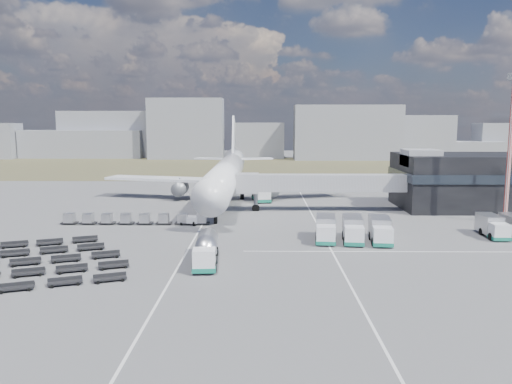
{
  "coord_description": "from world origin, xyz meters",
  "views": [
    {
      "loc": [
        7.26,
        -68.26,
        15.99
      ],
      "look_at": [
        6.29,
        16.35,
        4.0
      ],
      "focal_mm": 35.0,
      "sensor_mm": 36.0,
      "label": 1
    }
  ],
  "objects": [
    {
      "name": "ground",
      "position": [
        0.0,
        0.0,
        0.0
      ],
      "size": [
        420.0,
        420.0,
        0.0
      ],
      "primitive_type": "plane",
      "color": "#565659",
      "rests_on": "ground"
    },
    {
      "name": "grass_strip",
      "position": [
        0.0,
        110.0,
        0.01
      ],
      "size": [
        420.0,
        90.0,
        0.01
      ],
      "primitive_type": "cube",
      "color": "brown",
      "rests_on": "ground"
    },
    {
      "name": "lane_markings",
      "position": [
        9.77,
        3.0,
        0.01
      ],
      "size": [
        47.12,
        110.0,
        0.01
      ],
      "color": "silver",
      "rests_on": "ground"
    },
    {
      "name": "terminal",
      "position": [
        47.77,
        23.96,
        5.25
      ],
      "size": [
        30.4,
        16.4,
        11.0
      ],
      "color": "black",
      "rests_on": "ground"
    },
    {
      "name": "jet_bridge",
      "position": [
        15.9,
        20.42,
        5.05
      ],
      "size": [
        30.3,
        3.8,
        7.05
      ],
      "color": "#939399",
      "rests_on": "ground"
    },
    {
      "name": "airliner",
      "position": [
        0.0,
        32.38,
        5.29
      ],
      "size": [
        51.59,
        64.53,
        17.62
      ],
      "color": "white",
      "rests_on": "ground"
    },
    {
      "name": "skyline",
      "position": [
        -6.11,
        150.99,
        9.06
      ],
      "size": [
        309.66,
        27.19,
        25.79
      ],
      "color": "gray",
      "rests_on": "ground"
    },
    {
      "name": "fuel_tanker",
      "position": [
        0.94,
        -13.25,
        1.58
      ],
      "size": [
        3.07,
        9.94,
        3.17
      ],
      "rotation": [
        0.0,
        0.0,
        0.06
      ],
      "color": "white",
      "rests_on": "ground"
    },
    {
      "name": "pushback_tug",
      "position": [
        -4.0,
        8.0,
        0.68
      ],
      "size": [
        3.29,
        2.41,
        1.36
      ],
      "primitive_type": "cube",
      "rotation": [
        0.0,
        0.0,
        -0.28
      ],
      "color": "white",
      "rests_on": "ground"
    },
    {
      "name": "catering_truck",
      "position": [
        7.18,
        31.35,
        1.6
      ],
      "size": [
        4.06,
        7.21,
        3.12
      ],
      "rotation": [
        0.0,
        0.0,
        0.2
      ],
      "color": "white",
      "rests_on": "ground"
    },
    {
      "name": "service_trucks_near",
      "position": [
        19.51,
        -2.6,
        1.62
      ],
      "size": [
        10.55,
        8.44,
        2.98
      ],
      "rotation": [
        0.0,
        0.0,
        -0.11
      ],
      "color": "white",
      "rests_on": "ground"
    },
    {
      "name": "uld_row",
      "position": [
        -12.46,
        7.98,
        0.94
      ],
      "size": [
        23.15,
        1.51,
        1.56
      ],
      "rotation": [
        0.0,
        0.0,
        0.0
      ],
      "color": "black",
      "rests_on": "ground"
    },
    {
      "name": "floodlight_mast",
      "position": [
        45.83,
        9.76,
        11.68
      ],
      "size": [
        2.2,
        1.8,
        23.31
      ],
      "rotation": [
        0.0,
        0.0,
        -0.39
      ],
      "color": "red",
      "rests_on": "ground"
    }
  ]
}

